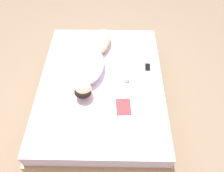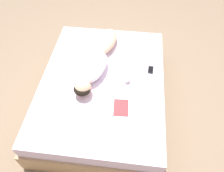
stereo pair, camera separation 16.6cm
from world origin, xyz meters
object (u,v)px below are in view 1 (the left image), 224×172
object	(u,v)px
person	(94,61)
open_magazine	(134,107)
cell_phone	(148,67)
coffee_mug	(125,78)

from	to	relation	value
person	open_magazine	bearing A→B (deg)	138.44
person	cell_phone	distance (m)	0.71
open_magazine	cell_phone	size ratio (longest dim) A/B	3.91
coffee_mug	cell_phone	world-z (taller)	coffee_mug
person	open_magazine	distance (m)	0.80
person	coffee_mug	size ratio (longest dim) A/B	11.50
open_magazine	coffee_mug	size ratio (longest dim) A/B	4.74
open_magazine	cell_phone	xyz separation A→B (m)	(-0.20, -0.62, 0.00)
coffee_mug	cell_phone	size ratio (longest dim) A/B	0.83
person	cell_phone	xyz separation A→B (m)	(-0.70, 0.00, -0.09)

